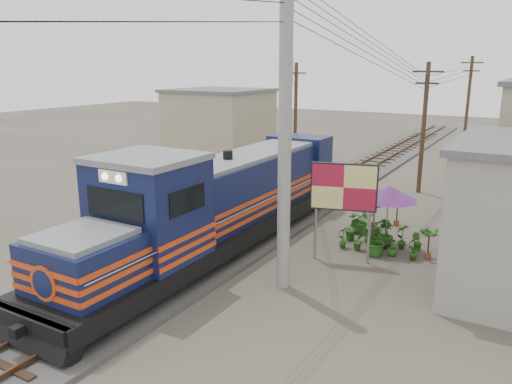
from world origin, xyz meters
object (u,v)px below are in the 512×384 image
Objects in this scene: billboard at (344,190)px; market_umbrella at (389,193)px; locomotive at (219,205)px; vendor at (447,233)px.

billboard reaches higher than market_umbrella.
locomotive reaches higher than market_umbrella.
market_umbrella is at bearing -13.38° from vendor.
market_umbrella is 2.59m from vendor.
billboard is 2.31× the size of vendor.
vendor is at bearing 28.18° from locomotive.
billboard is at bearing 16.72° from locomotive.
billboard is 1.34× the size of market_umbrella.
locomotive is 4.61m from billboard.
locomotive reaches higher than billboard.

